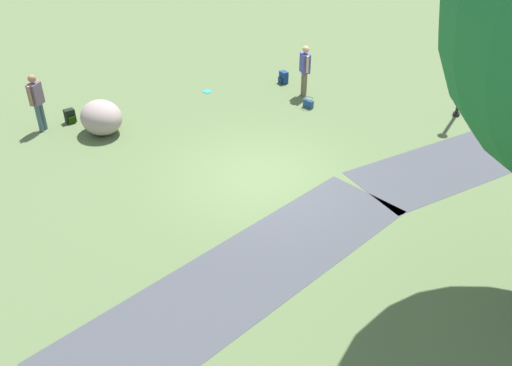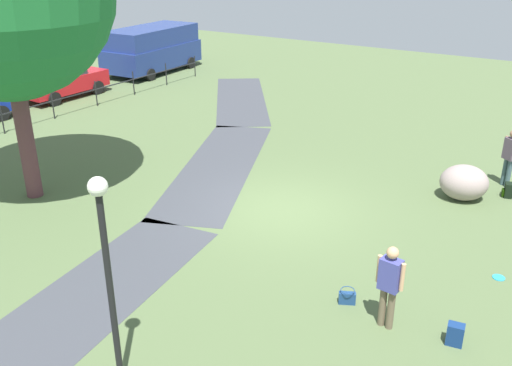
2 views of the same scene
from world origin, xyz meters
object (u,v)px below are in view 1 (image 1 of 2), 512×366
spare_backpack_on_lawn (283,77)px  frisbee_on_grass (207,91)px  man_near_boulder (37,99)px  backpack_by_boulder (70,116)px  lamp_post (472,44)px  woman_with_handbag (305,68)px  handbag_on_grass (308,103)px  lawn_boulder (101,117)px

spare_backpack_on_lawn → frisbee_on_grass: 2.60m
man_near_boulder → backpack_by_boulder: bearing=-164.3°
lamp_post → frisbee_on_grass: bearing=-34.7°
woman_with_handbag → handbag_on_grass: woman_with_handbag is taller
lawn_boulder → man_near_boulder: size_ratio=0.94×
lamp_post → woman_with_handbag: 4.82m
lawn_boulder → handbag_on_grass: lawn_boulder is taller
man_near_boulder → handbag_on_grass: man_near_boulder is taller
woman_with_handbag → man_near_boulder: bearing=-4.1°
lamp_post → man_near_boulder: (11.44, -3.54, -1.21)m
lamp_post → handbag_on_grass: lamp_post is taller
woman_with_handbag → man_near_boulder: (7.86, -0.57, 0.02)m
spare_backpack_on_lawn → lawn_boulder: bearing=12.9°
lawn_boulder → spare_backpack_on_lawn: lawn_boulder is taller
man_near_boulder → frisbee_on_grass: size_ratio=6.59×
spare_backpack_on_lawn → lamp_post: bearing=132.1°
spare_backpack_on_lawn → frisbee_on_grass: spare_backpack_on_lawn is taller
handbag_on_grass → woman_with_handbag: bearing=-106.6°
lamp_post → backpack_by_boulder: lamp_post is taller
backpack_by_boulder → spare_backpack_on_lawn: bearing=-176.7°
handbag_on_grass → frisbee_on_grass: 3.38m
frisbee_on_grass → spare_backpack_on_lawn: bearing=174.8°
backpack_by_boulder → lawn_boulder: bearing=127.7°
woman_with_handbag → backpack_by_boulder: 7.17m
woman_with_handbag → frisbee_on_grass: (2.76, -1.41, -0.93)m
lamp_post → handbag_on_grass: bearing=-28.9°
backpack_by_boulder → man_near_boulder: bearing=15.7°
woman_with_handbag → handbag_on_grass: (0.26, 0.86, -0.80)m
man_near_boulder → woman_with_handbag: bearing=175.9°
lamp_post → backpack_by_boulder: 11.48m
lamp_post → lawn_boulder: bearing=-15.5°
lamp_post → man_near_boulder: lamp_post is taller
man_near_boulder → frisbee_on_grass: (-5.10, -0.84, -0.95)m
lawn_boulder → spare_backpack_on_lawn: bearing=-167.1°
frisbee_on_grass → man_near_boulder: bearing=9.4°
handbag_on_grass → spare_backpack_on_lawn: 2.04m
lawn_boulder → frisbee_on_grass: 3.94m
lawn_boulder → handbag_on_grass: (-6.05, 0.63, -0.33)m
lawn_boulder → man_near_boulder: bearing=-27.1°
lamp_post → spare_backpack_on_lawn: size_ratio=8.76×
lawn_boulder → woman_with_handbag: size_ratio=0.95×
woman_with_handbag → lawn_boulder: bearing=2.1°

